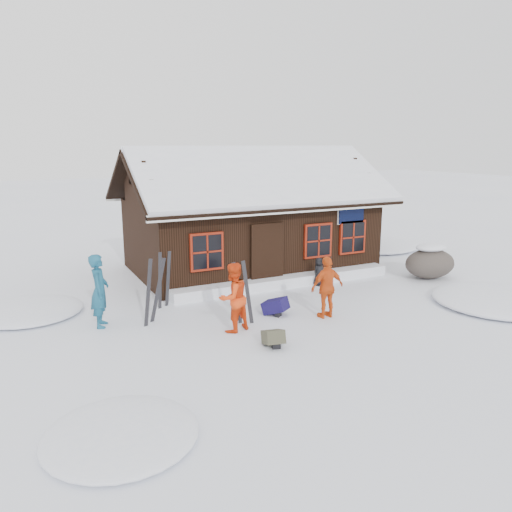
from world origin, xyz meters
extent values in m
plane|color=white|center=(0.00, 0.00, 0.00)|extent=(120.00, 120.00, 0.00)
cube|color=black|center=(1.50, 5.00, 1.25)|extent=(8.00, 5.00, 2.50)
cube|color=black|center=(1.50, 3.52, 3.35)|extent=(8.90, 3.14, 1.88)
cube|color=black|center=(1.50, 6.47, 3.35)|extent=(8.90, 3.14, 1.88)
cube|color=white|center=(1.50, 3.52, 3.49)|extent=(8.72, 3.07, 1.86)
cube|color=white|center=(1.50, 6.47, 3.49)|extent=(8.72, 3.07, 1.86)
cube|color=white|center=(1.50, 5.00, 4.22)|extent=(8.81, 0.22, 0.14)
cube|color=silver|center=(1.50, 2.05, 2.48)|extent=(8.90, 0.10, 0.20)
cube|color=black|center=(0.90, 2.45, 1.00)|extent=(1.00, 0.10, 2.00)
cube|color=black|center=(4.10, 2.42, 2.15)|extent=(1.00, 0.06, 0.60)
cube|color=maroon|center=(-1.10, 2.44, 1.35)|extent=(1.04, 0.10, 1.14)
cube|color=black|center=(-1.10, 2.40, 1.35)|extent=(0.90, 0.04, 1.00)
cube|color=maroon|center=(2.80, 2.44, 1.35)|extent=(1.04, 0.10, 1.14)
cube|color=black|center=(2.80, 2.40, 1.35)|extent=(0.90, 0.04, 1.00)
cube|color=maroon|center=(4.20, 2.44, 1.35)|extent=(1.04, 0.10, 1.14)
cube|color=black|center=(4.20, 2.40, 1.35)|extent=(0.90, 0.04, 1.00)
cube|color=white|center=(1.50, 2.25, 0.17)|extent=(7.60, 0.60, 0.35)
ellipsoid|color=white|center=(-6.00, 3.00, 0.00)|extent=(2.80, 2.80, 0.34)
ellipsoid|color=white|center=(6.00, -2.00, 0.00)|extent=(3.60, 3.60, 0.43)
ellipsoid|color=white|center=(-5.00, -4.00, 0.00)|extent=(2.40, 2.40, 0.29)
ellipsoid|color=white|center=(8.00, 6.00, 0.00)|extent=(4.00, 4.00, 0.48)
imported|color=navy|center=(-4.41, 1.19, 0.92)|extent=(0.61, 0.77, 1.84)
imported|color=#E43D10|center=(-1.59, -0.58, 0.85)|extent=(0.98, 0.87, 1.70)
imported|color=#D74E16|center=(1.00, -0.76, 0.81)|extent=(0.96, 0.41, 1.63)
imported|color=black|center=(2.50, 1.89, 0.46)|extent=(0.50, 0.39, 0.91)
ellipsoid|color=#514741|center=(6.39, 1.00, 0.50)|extent=(1.80, 1.35, 0.99)
ellipsoid|color=white|center=(6.39, 1.00, 0.93)|extent=(1.13, 0.82, 0.25)
cube|color=black|center=(-3.29, 0.83, 0.81)|extent=(0.37, 0.32, 1.71)
cube|color=black|center=(-3.02, 0.91, 0.81)|extent=(0.47, 0.11, 1.71)
cube|color=black|center=(-1.31, -0.19, 0.79)|extent=(0.31, 0.11, 1.67)
cube|color=black|center=(-1.04, -0.23, 0.79)|extent=(0.28, 0.17, 1.67)
cube|color=black|center=(-2.68, 1.94, 0.76)|extent=(0.19, 0.15, 1.62)
cube|color=black|center=(-2.42, 2.02, 0.76)|extent=(0.23, 0.07, 1.62)
cylinder|color=black|center=(2.10, 0.94, 0.57)|extent=(0.09, 0.11, 1.21)
cylinder|color=black|center=(2.23, 0.94, 0.57)|extent=(0.09, 0.11, 1.21)
cube|color=#150F44|center=(-0.11, 0.01, 0.17)|extent=(0.73, 0.76, 0.33)
cube|color=#403F2D|center=(-1.19, -1.86, 0.15)|extent=(0.52, 0.63, 0.30)
camera|label=1|loc=(-6.20, -11.08, 4.42)|focal=35.00mm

